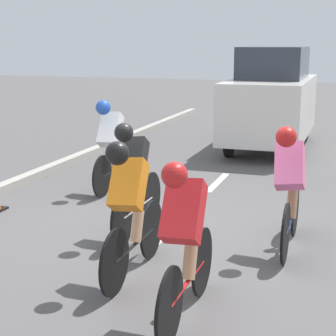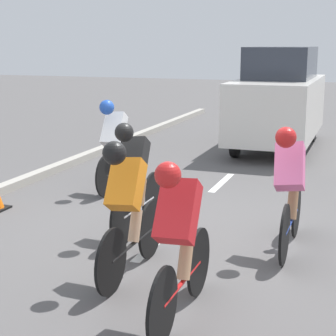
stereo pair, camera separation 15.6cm
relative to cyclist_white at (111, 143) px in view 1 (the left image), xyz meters
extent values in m
plane|color=#565454|center=(-1.52, 1.70, -0.81)|extent=(60.00, 60.00, 0.00)
cube|color=white|center=(-1.52, 2.07, -0.81)|extent=(0.12, 1.40, 0.01)
cube|color=white|center=(-1.52, -1.13, -0.81)|extent=(0.12, 1.40, 0.01)
cylinder|color=black|center=(-0.01, -0.56, -0.47)|extent=(0.03, 0.68, 0.68)
cylinder|color=black|center=(-0.01, 0.39, -0.47)|extent=(0.03, 0.68, 0.68)
cylinder|color=black|center=(-0.01, -0.09, -0.47)|extent=(0.04, 0.95, 0.04)
cylinder|color=black|center=(-0.01, -0.25, -0.26)|extent=(0.04, 0.04, 0.42)
cylinder|color=#1999D8|center=(-0.01, -0.14, -0.37)|extent=(0.07, 0.07, 0.16)
cylinder|color=#9E704C|center=(-0.01, -0.16, -0.29)|extent=(0.12, 0.23, 0.36)
cube|color=white|center=(0.00, 0.01, 0.22)|extent=(0.35, 0.48, 0.58)
sphere|color=blue|center=(0.02, 0.23, 0.60)|extent=(0.24, 0.24, 0.24)
cylinder|color=black|center=(-2.43, 3.30, -0.48)|extent=(0.03, 0.67, 0.67)
cylinder|color=black|center=(-2.43, 4.31, -0.48)|extent=(0.03, 0.67, 0.67)
cylinder|color=red|center=(-2.43, 3.81, -0.48)|extent=(0.04, 1.01, 0.04)
cylinder|color=red|center=(-2.43, 3.63, -0.27)|extent=(0.04, 0.04, 0.42)
cylinder|color=green|center=(-2.43, 3.76, -0.38)|extent=(0.07, 0.07, 0.16)
cylinder|color=tan|center=(-2.43, 3.73, -0.30)|extent=(0.12, 0.23, 0.36)
cube|color=red|center=(-2.42, 3.91, 0.21)|extent=(0.34, 0.47, 0.56)
sphere|color=red|center=(-2.41, 4.13, 0.57)|extent=(0.22, 0.22, 0.22)
cylinder|color=black|center=(-1.18, 1.34, -0.46)|extent=(0.03, 0.70, 0.70)
cylinder|color=black|center=(-1.18, 2.32, -0.46)|extent=(0.03, 0.70, 0.70)
cylinder|color=#B7B7BC|center=(-1.18, 1.83, -0.46)|extent=(0.04, 0.98, 0.04)
cylinder|color=#B7B7BC|center=(-1.18, 1.66, -0.25)|extent=(0.04, 0.04, 0.42)
cylinder|color=#1999D8|center=(-1.18, 1.78, -0.36)|extent=(0.07, 0.07, 0.16)
cylinder|color=#9E704C|center=(-1.18, 1.76, -0.28)|extent=(0.12, 0.23, 0.36)
cube|color=black|center=(-1.16, 1.93, 0.20)|extent=(0.36, 0.45, 0.54)
sphere|color=black|center=(-1.14, 2.15, 0.55)|extent=(0.23, 0.23, 0.23)
cylinder|color=black|center=(-3.10, 1.25, -0.47)|extent=(0.03, 0.69, 0.69)
cylinder|color=black|center=(-3.10, 2.25, -0.47)|extent=(0.03, 0.69, 0.69)
cylinder|color=navy|center=(-3.10, 1.75, -0.47)|extent=(0.04, 1.01, 0.04)
cylinder|color=navy|center=(-3.10, 1.57, -0.26)|extent=(0.04, 0.04, 0.42)
cylinder|color=white|center=(-3.10, 1.70, -0.37)|extent=(0.07, 0.07, 0.16)
cylinder|color=#9E704C|center=(-3.10, 1.67, -0.29)|extent=(0.12, 0.23, 0.36)
cube|color=pink|center=(-3.07, 1.85, 0.21)|extent=(0.38, 0.47, 0.58)
sphere|color=red|center=(-3.04, 2.07, 0.58)|extent=(0.23, 0.23, 0.23)
cylinder|color=black|center=(-1.63, 2.56, -0.48)|extent=(0.03, 0.67, 0.67)
cylinder|color=black|center=(-1.63, 3.59, -0.48)|extent=(0.03, 0.67, 0.67)
cylinder|color=black|center=(-1.63, 3.07, -0.48)|extent=(0.04, 1.04, 0.04)
cylinder|color=black|center=(-1.63, 2.89, -0.27)|extent=(0.04, 0.04, 0.42)
cylinder|color=green|center=(-1.63, 3.02, -0.38)|extent=(0.07, 0.07, 0.16)
cylinder|color=#DBAD84|center=(-1.63, 3.00, -0.30)|extent=(0.12, 0.23, 0.36)
cube|color=orange|center=(-1.62, 3.17, 0.20)|extent=(0.36, 0.46, 0.55)
sphere|color=black|center=(-1.60, 3.39, 0.56)|extent=(0.23, 0.23, 0.23)
cylinder|color=black|center=(-2.58, -3.44, -0.49)|extent=(0.14, 0.64, 0.64)
cylinder|color=black|center=(-1.22, -3.44, -0.49)|extent=(0.14, 0.64, 0.64)
cylinder|color=black|center=(-2.58, -6.02, -0.49)|extent=(0.14, 0.64, 0.64)
cylinder|color=black|center=(-1.22, -6.02, -0.49)|extent=(0.14, 0.64, 0.64)
cube|color=silver|center=(-1.90, -4.73, 0.15)|extent=(1.70, 4.16, 1.29)
cube|color=#2D333D|center=(-1.90, -4.94, 1.15)|extent=(1.39, 2.29, 0.71)
camera|label=1|loc=(-3.73, 8.25, 1.60)|focal=60.00mm
camera|label=2|loc=(-3.88, 8.20, 1.60)|focal=60.00mm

